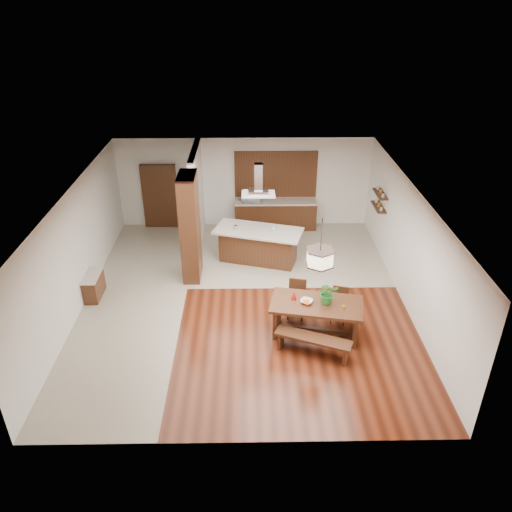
{
  "coord_description": "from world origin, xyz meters",
  "views": [
    {
      "loc": [
        0.12,
        -10.57,
        7.05
      ],
      "look_at": [
        0.3,
        0.0,
        1.25
      ],
      "focal_mm": 35.0,
      "sensor_mm": 36.0,
      "label": 1
    }
  ],
  "objects_px": {
    "island_cup": "(274,229)",
    "microwave": "(251,196)",
    "hallway_console": "(94,286)",
    "dining_chair_left": "(296,300)",
    "dining_table": "(316,311)",
    "dining_chair_right": "(339,306)",
    "range_hood": "(258,180)",
    "kitchen_island": "(258,245)",
    "pendant_lantern": "(321,247)",
    "dining_bench": "(313,346)",
    "foliage_plant": "(328,293)",
    "fruit_bowl": "(306,301)"
  },
  "relations": [
    {
      "from": "microwave",
      "to": "dining_chair_left",
      "type": "bearing_deg",
      "value": -73.11
    },
    {
      "from": "hallway_console",
      "to": "dining_chair_right",
      "type": "relative_size",
      "value": 1.04
    },
    {
      "from": "dining_bench",
      "to": "dining_chair_left",
      "type": "bearing_deg",
      "value": 99.46
    },
    {
      "from": "dining_chair_right",
      "to": "range_hood",
      "type": "bearing_deg",
      "value": 137.69
    },
    {
      "from": "range_hood",
      "to": "hallway_console",
      "type": "bearing_deg",
      "value": -156.7
    },
    {
      "from": "hallway_console",
      "to": "microwave",
      "type": "distance_m",
      "value": 5.72
    },
    {
      "from": "dining_table",
      "to": "microwave",
      "type": "xyz_separation_m",
      "value": [
        -1.4,
        5.62,
        0.5
      ]
    },
    {
      "from": "hallway_console",
      "to": "microwave",
      "type": "bearing_deg",
      "value": 44.58
    },
    {
      "from": "microwave",
      "to": "dining_bench",
      "type": "bearing_deg",
      "value": -73.61
    },
    {
      "from": "hallway_console",
      "to": "dining_table",
      "type": "bearing_deg",
      "value": -16.86
    },
    {
      "from": "dining_chair_right",
      "to": "pendant_lantern",
      "type": "bearing_deg",
      "value": -124.56
    },
    {
      "from": "dining_chair_left",
      "to": "dining_chair_right",
      "type": "height_order",
      "value": "dining_chair_left"
    },
    {
      "from": "range_hood",
      "to": "island_cup",
      "type": "bearing_deg",
      "value": -8.47
    },
    {
      "from": "dining_table",
      "to": "dining_chair_left",
      "type": "height_order",
      "value": "dining_chair_left"
    },
    {
      "from": "kitchen_island",
      "to": "range_hood",
      "type": "distance_m",
      "value": 1.95
    },
    {
      "from": "dining_chair_right",
      "to": "island_cup",
      "type": "distance_m",
      "value": 3.27
    },
    {
      "from": "hallway_console",
      "to": "range_hood",
      "type": "height_order",
      "value": "range_hood"
    },
    {
      "from": "foliage_plant",
      "to": "hallway_console",
      "type": "bearing_deg",
      "value": 163.94
    },
    {
      "from": "dining_chair_right",
      "to": "island_cup",
      "type": "height_order",
      "value": "island_cup"
    },
    {
      "from": "dining_chair_right",
      "to": "microwave",
      "type": "height_order",
      "value": "microwave"
    },
    {
      "from": "hallway_console",
      "to": "dining_table",
      "type": "height_order",
      "value": "dining_table"
    },
    {
      "from": "island_cup",
      "to": "microwave",
      "type": "relative_size",
      "value": 0.19
    },
    {
      "from": "pendant_lantern",
      "to": "island_cup",
      "type": "bearing_deg",
      "value": 103.21
    },
    {
      "from": "pendant_lantern",
      "to": "range_hood",
      "type": "xyz_separation_m",
      "value": [
        -1.22,
        3.46,
        0.22
      ]
    },
    {
      "from": "hallway_console",
      "to": "dining_chair_left",
      "type": "distance_m",
      "value": 5.14
    },
    {
      "from": "foliage_plant",
      "to": "microwave",
      "type": "bearing_deg",
      "value": 106.17
    },
    {
      "from": "dining_table",
      "to": "island_cup",
      "type": "distance_m",
      "value": 3.51
    },
    {
      "from": "dining_bench",
      "to": "range_hood",
      "type": "bearing_deg",
      "value": 104.53
    },
    {
      "from": "hallway_console",
      "to": "fruit_bowl",
      "type": "distance_m",
      "value": 5.47
    },
    {
      "from": "dining_bench",
      "to": "dining_chair_left",
      "type": "relative_size",
      "value": 1.75
    },
    {
      "from": "foliage_plant",
      "to": "range_hood",
      "type": "height_order",
      "value": "range_hood"
    },
    {
      "from": "dining_table",
      "to": "dining_chair_left",
      "type": "relative_size",
      "value": 2.32
    },
    {
      "from": "dining_chair_left",
      "to": "dining_table",
      "type": "bearing_deg",
      "value": -50.46
    },
    {
      "from": "foliage_plant",
      "to": "range_hood",
      "type": "distance_m",
      "value": 3.98
    },
    {
      "from": "dining_table",
      "to": "dining_chair_right",
      "type": "bearing_deg",
      "value": 39.62
    },
    {
      "from": "dining_chair_left",
      "to": "kitchen_island",
      "type": "xyz_separation_m",
      "value": [
        -0.84,
        2.75,
        0.05
      ]
    },
    {
      "from": "hallway_console",
      "to": "microwave",
      "type": "relative_size",
      "value": 1.47
    },
    {
      "from": "dining_table",
      "to": "range_hood",
      "type": "relative_size",
      "value": 2.41
    },
    {
      "from": "dining_chair_left",
      "to": "microwave",
      "type": "relative_size",
      "value": 1.57
    },
    {
      "from": "dining_table",
      "to": "pendant_lantern",
      "type": "height_order",
      "value": "pendant_lantern"
    },
    {
      "from": "pendant_lantern",
      "to": "kitchen_island",
      "type": "bearing_deg",
      "value": 109.47
    },
    {
      "from": "kitchen_island",
      "to": "dining_chair_left",
      "type": "bearing_deg",
      "value": -56.18
    },
    {
      "from": "microwave",
      "to": "range_hood",
      "type": "bearing_deg",
      "value": -80.2
    },
    {
      "from": "island_cup",
      "to": "dining_chair_left",
      "type": "bearing_deg",
      "value": -81.11
    },
    {
      "from": "pendant_lantern",
      "to": "hallway_console",
      "type": "bearing_deg",
      "value": 163.14
    },
    {
      "from": "kitchen_island",
      "to": "range_hood",
      "type": "height_order",
      "value": "range_hood"
    },
    {
      "from": "hallway_console",
      "to": "range_hood",
      "type": "bearing_deg",
      "value": 23.3
    },
    {
      "from": "foliage_plant",
      "to": "fruit_bowl",
      "type": "distance_m",
      "value": 0.51
    },
    {
      "from": "dining_chair_left",
      "to": "kitchen_island",
      "type": "distance_m",
      "value": 2.88
    },
    {
      "from": "dining_bench",
      "to": "dining_chair_right",
      "type": "height_order",
      "value": "dining_chair_right"
    }
  ]
}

